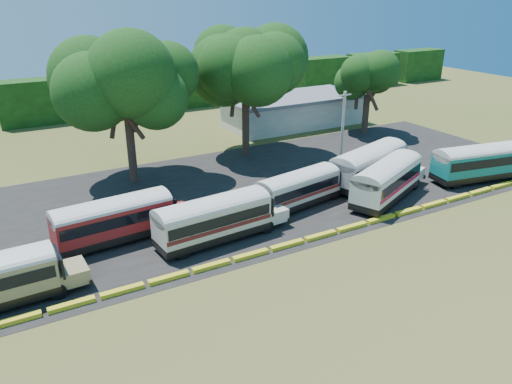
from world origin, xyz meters
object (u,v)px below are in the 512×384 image
bus_red (116,217)px  bus_teal (480,161)px  tree_west (124,76)px  bus_cream_west (215,217)px  bus_white_red (388,178)px

bus_red → bus_teal: bearing=-12.5°
bus_red → tree_west: tree_west is taller
tree_west → bus_red: bearing=-111.8°
bus_teal → tree_west: bearing=161.3°
bus_cream_west → tree_west: tree_west is taller
bus_cream_west → bus_teal: (27.46, -1.12, 0.09)m
bus_red → tree_west: 14.93m
bus_red → bus_teal: (33.80, -4.59, 0.09)m
bus_cream_west → tree_west: 17.23m
bus_white_red → tree_west: 25.10m
bus_red → bus_cream_west: size_ratio=0.99×
bus_teal → bus_red: bearing=-177.3°
bus_cream_west → tree_west: bearing=91.8°
bus_cream_west → bus_white_red: size_ratio=0.96×
bus_red → bus_white_red: bearing=-14.3°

